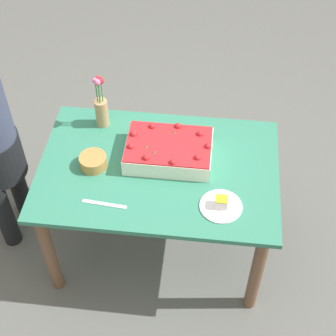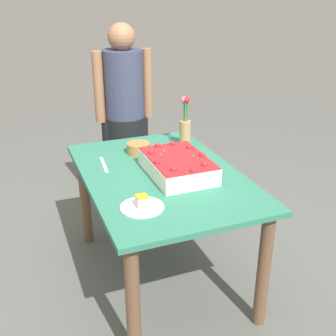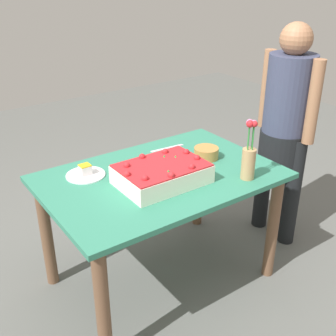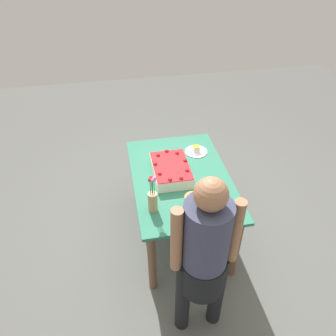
# 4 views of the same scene
# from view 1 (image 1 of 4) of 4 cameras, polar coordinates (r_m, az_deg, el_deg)

# --- Properties ---
(ground_plane) EXTENTS (8.00, 8.00, 0.00)m
(ground_plane) POSITION_cam_1_polar(r_m,az_deg,el_deg) (3.37, -0.90, -8.34)
(ground_plane) COLOR #5E5F5B
(dining_table) EXTENTS (1.30, 0.87, 0.73)m
(dining_table) POSITION_cam_1_polar(r_m,az_deg,el_deg) (2.88, -1.04, -1.56)
(dining_table) COLOR #327E62
(dining_table) RESTS_ON ground_plane
(sheet_cake) EXTENTS (0.47, 0.32, 0.13)m
(sheet_cake) POSITION_cam_1_polar(r_m,az_deg,el_deg) (2.80, 0.08, 1.97)
(sheet_cake) COLOR white
(sheet_cake) RESTS_ON dining_table
(serving_plate_with_slice) EXTENTS (0.22, 0.22, 0.07)m
(serving_plate_with_slice) POSITION_cam_1_polar(r_m,az_deg,el_deg) (2.62, 5.90, -4.09)
(serving_plate_with_slice) COLOR white
(serving_plate_with_slice) RESTS_ON dining_table
(cake_knife) EXTENTS (0.23, 0.04, 0.00)m
(cake_knife) POSITION_cam_1_polar(r_m,az_deg,el_deg) (2.64, -7.07, -3.98)
(cake_knife) COLOR silver
(cake_knife) RESTS_ON dining_table
(flower_vase) EXTENTS (0.08, 0.08, 0.34)m
(flower_vase) POSITION_cam_1_polar(r_m,az_deg,el_deg) (2.97, -7.41, 6.64)
(flower_vase) COLOR tan
(flower_vase) RESTS_ON dining_table
(fruit_bowl) EXTENTS (0.15, 0.15, 0.07)m
(fruit_bowl) POSITION_cam_1_polar(r_m,az_deg,el_deg) (2.80, -8.29, 0.73)
(fruit_bowl) COLOR #B68141
(fruit_bowl) RESTS_ON dining_table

